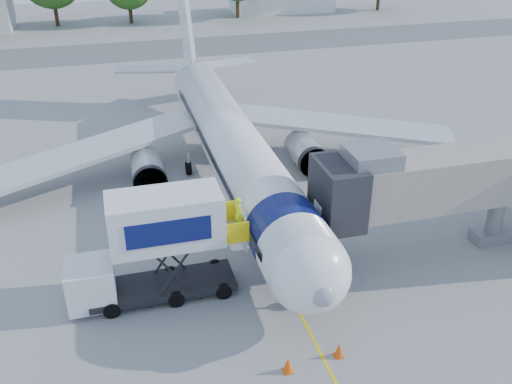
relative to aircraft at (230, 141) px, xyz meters
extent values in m
plane|color=gray|center=(0.00, -4.12, -2.95)|extent=(160.00, 160.00, 0.00)
cube|color=yellow|center=(0.00, -4.12, -2.94)|extent=(0.15, 70.00, 0.01)
cube|color=#59595B|center=(0.00, 37.88, -2.94)|extent=(120.00, 10.00, 0.01)
cylinder|color=white|center=(0.00, -1.12, 0.05)|extent=(3.70, 28.00, 3.70)
sphere|color=white|center=(0.00, -15.12, 0.05)|extent=(3.70, 3.70, 3.70)
sphere|color=gray|center=(0.00, -16.67, 0.05)|extent=(1.10, 1.10, 1.10)
cone|color=white|center=(0.00, 15.88, 0.05)|extent=(3.70, 6.00, 3.70)
cube|color=white|center=(0.00, 16.88, 4.25)|extent=(0.35, 7.26, 8.29)
cube|color=#B2B4B7|center=(9.00, 2.38, -0.65)|extent=(16.17, 9.32, 1.42)
cube|color=#B2B4B7|center=(-9.00, 2.38, -0.65)|extent=(16.17, 9.32, 1.42)
cylinder|color=#999BA0|center=(5.50, 0.38, -1.65)|extent=(2.10, 3.60, 2.10)
cylinder|color=#999BA0|center=(-5.50, 0.38, -1.65)|extent=(2.10, 3.60, 2.10)
cube|color=black|center=(0.00, -15.42, 0.50)|extent=(2.60, 1.39, 0.81)
cylinder|color=#0B124D|center=(0.00, -12.12, 0.05)|extent=(3.73, 2.00, 3.73)
cylinder|color=silver|center=(0.00, -13.62, -2.20)|extent=(0.16, 0.16, 1.50)
cylinder|color=black|center=(0.00, -13.62, -2.63)|extent=(0.25, 0.64, 0.64)
cylinder|color=black|center=(2.60, 1.88, -2.50)|extent=(0.35, 0.90, 0.90)
cylinder|color=black|center=(-2.60, 1.88, -2.50)|extent=(0.35, 0.90, 0.90)
cube|color=gray|center=(9.00, -11.12, 1.45)|extent=(13.60, 2.60, 2.80)
cube|color=black|center=(2.90, -11.12, 1.45)|extent=(2.00, 3.20, 3.20)
cube|color=slate|center=(4.50, -11.12, 3.25)|extent=(2.40, 2.40, 0.80)
cylinder|color=slate|center=(12.50, -11.12, -1.45)|extent=(0.90, 0.90, 3.00)
cube|color=slate|center=(12.50, -11.12, -2.60)|extent=(2.20, 1.20, 0.70)
cylinder|color=black|center=(11.60, -11.12, -2.60)|extent=(0.30, 0.70, 0.70)
cylinder|color=black|center=(13.40, -11.12, -2.60)|extent=(0.30, 0.70, 0.70)
cube|color=black|center=(-6.00, -11.12, -2.40)|extent=(7.00, 2.30, 0.35)
cube|color=silver|center=(-9.30, -11.12, -1.60)|extent=(2.20, 2.20, 2.10)
cube|color=black|center=(-9.30, -11.12, -1.15)|extent=(1.90, 2.10, 0.70)
cube|color=silver|center=(-5.60, -11.12, 1.30)|extent=(5.20, 2.40, 2.50)
cube|color=#0B124D|center=(-5.60, -12.34, 1.30)|extent=(3.80, 0.04, 1.20)
cube|color=silver|center=(-2.45, -11.12, 0.10)|extent=(1.10, 2.20, 0.10)
cube|color=yellow|center=(-2.45, -12.17, 0.65)|extent=(1.10, 0.06, 1.10)
cube|color=yellow|center=(-2.45, -10.07, 0.65)|extent=(1.10, 0.06, 1.10)
cylinder|color=black|center=(-3.20, -12.17, -2.55)|extent=(0.80, 0.25, 0.80)
cylinder|color=black|center=(-3.20, -10.07, -2.55)|extent=(0.80, 0.25, 0.80)
cylinder|color=black|center=(-8.50, -12.17, -2.55)|extent=(0.80, 0.25, 0.80)
cylinder|color=black|center=(-8.50, -10.07, -2.55)|extent=(0.80, 0.25, 0.80)
imported|color=#D5FF1A|center=(-2.13, -11.12, 1.05)|extent=(0.55, 0.72, 1.79)
cone|color=#E54E0C|center=(0.68, -17.30, -2.60)|extent=(0.44, 0.44, 0.69)
cube|color=#E54E0C|center=(0.68, -17.30, -2.93)|extent=(0.40, 0.40, 0.04)
cone|color=#E54E0C|center=(-1.68, -17.55, -2.58)|extent=(0.46, 0.46, 0.73)
cube|color=#E54E0C|center=(-1.68, -17.55, -2.93)|extent=(0.42, 0.42, 0.04)
cylinder|color=#382314|center=(-13.00, 55.56, -0.95)|extent=(0.56, 0.56, 3.99)
cylinder|color=#382314|center=(-2.48, 54.75, -1.34)|extent=(0.56, 0.56, 3.22)
cylinder|color=#382314|center=(13.80, 54.54, -0.88)|extent=(0.56, 0.56, 4.13)
cylinder|color=#382314|center=(24.12, 56.41, -1.45)|extent=(0.56, 0.56, 3.00)
cylinder|color=#382314|center=(37.56, 54.59, -1.28)|extent=(0.56, 0.56, 3.33)
camera|label=1|loc=(-7.53, -33.90, 14.67)|focal=40.00mm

